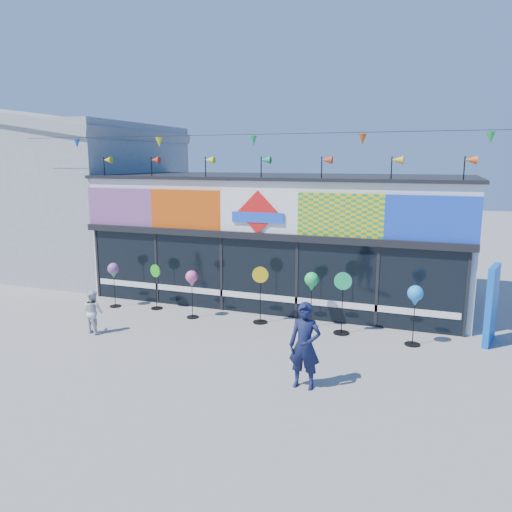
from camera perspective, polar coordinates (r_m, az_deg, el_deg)
The scene contains 13 objects.
ground at distance 12.32m, azimuth -5.26°, elevation -11.07°, with size 80.00×80.00×0.00m, color gray.
kite_shop at distance 17.16m, azimuth 3.15°, elevation 2.35°, with size 16.00×5.70×5.31m.
neighbour_building at distance 22.91m, azimuth -20.79°, elevation 6.72°, with size 8.18×7.20×6.87m.
blue_sign at distance 13.94m, azimuth 25.31°, elevation -5.06°, with size 0.38×1.02×2.02m.
spinner_0 at distance 16.34m, azimuth -15.97°, elevation -1.75°, with size 0.36×0.36×1.42m.
spinner_1 at distance 15.89m, azimuth -11.37°, elevation -3.32°, with size 0.40×0.36×1.42m.
spinner_2 at distance 14.74m, azimuth -7.35°, elevation -2.75°, with size 0.36×0.36×1.43m.
spinner_3 at distance 14.22m, azimuth 0.49°, elevation -4.30°, with size 0.45×0.42×1.64m.
spinner_4 at distance 13.86m, azimuth 6.37°, elevation -3.12°, with size 0.40×0.40×1.57m.
spinner_5 at distance 13.53m, azimuth 9.84°, elevation -5.15°, with size 0.47×0.43×1.69m.
spinner_6 at distance 13.04m, azimuth 17.73°, elevation -4.55°, with size 0.39×0.39×1.55m.
adult_man at distance 10.32m, azimuth 5.60°, elevation -10.17°, with size 0.66×0.43×1.80m, color #111737.
child at distance 14.20m, azimuth -18.10°, elevation -6.06°, with size 0.57×0.33×1.17m, color silver.
Camera 1 is at (4.97, -10.29, 4.61)m, focal length 35.00 mm.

